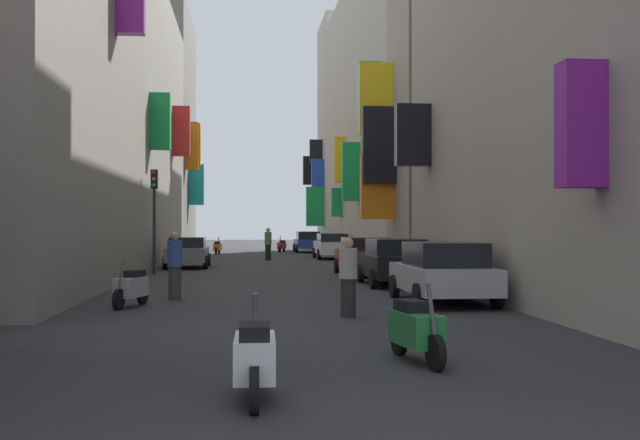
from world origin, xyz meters
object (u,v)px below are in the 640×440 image
Objects in this scene: parked_car_silver at (443,271)px; parked_car_red at (365,255)px; parked_car_blue at (308,241)px; parked_car_white at (332,245)px; pedestrian_near_right at (348,278)px; scooter_white at (255,358)px; parked_car_black at (395,261)px; scooter_orange at (218,247)px; traffic_light_near_corner at (154,203)px; scooter_green at (416,329)px; parked_car_grey at (188,251)px; pedestrian_near_left at (268,244)px; scooter_red at (282,246)px; scooter_silver at (131,287)px; pedestrian_crossing at (175,266)px.

parked_car_silver reaches higher than parked_car_red.
parked_car_blue is 10.78m from parked_car_white.
pedestrian_near_right is (-2.32, -38.53, 0.04)m from parked_car_blue.
pedestrian_near_right is (2.03, 7.39, 0.36)m from scooter_white.
parked_car_black is 28.17m from scooter_orange.
traffic_light_near_corner is (-8.01, -23.74, 2.03)m from parked_car_blue.
scooter_green is at bearing -87.60° from pedestrian_near_right.
parked_car_grey is 5.06m from traffic_light_near_corner.
scooter_orange is 20.98m from traffic_light_near_corner.
parked_car_blue is 1.05× the size of parked_car_black.
pedestrian_near_left is at bearing -156.31° from parked_car_white.
parked_car_blue is 2.28× the size of scooter_orange.
parked_car_red is 2.48× the size of scooter_red.
parked_car_black is at bearing 38.04° from scooter_silver.
scooter_silver is (-7.09, -36.11, -0.31)m from parked_car_blue.
parked_car_black is (0.27, -30.36, 0.00)m from parked_car_blue.
parked_car_blue is 12.79m from pedestrian_near_left.
parked_car_black is 2.26× the size of scooter_red.
scooter_green is at bearing -99.96° from parked_car_black.
scooter_silver is (-5.28, -36.77, -0.00)m from scooter_red.
parked_car_white is at bearing 23.69° from pedestrian_near_left.
parked_car_blue is 46.13m from scooter_white.
traffic_light_near_corner is at bearing 169.26° from parked_car_red.
parked_car_blue is 0.96× the size of parked_car_red.
scooter_silver is 0.98× the size of pedestrian_near_left.
parked_car_grey is at bearing 101.32° from scooter_green.
parked_car_grey is 19.87m from pedestrian_near_right.
scooter_red is at bearing 39.09° from scooter_orange.
pedestrian_near_right is (-2.82, -27.76, 0.05)m from parked_car_white.
pedestrian_near_right is 15.97m from traffic_light_near_corner.
scooter_white is at bearing -102.22° from parked_car_red.
scooter_orange is at bearing 92.54° from scooter_white.
scooter_green is at bearing -90.37° from scooter_red.
pedestrian_near_right is at bearing -68.99° from traffic_light_near_corner.
scooter_silver is (-2.74, 9.81, 0.00)m from scooter_white.
traffic_light_near_corner is at bearing 106.36° from scooter_green.
parked_car_blue reaches higher than scooter_green.
parked_car_silver is 33.62m from scooter_orange.
parked_car_blue is at bearing 69.91° from parked_car_grey.
pedestrian_near_left is at bearing 91.90° from pedestrian_near_right.
parked_car_grey is at bearing 113.91° from parked_car_silver.
scooter_orange is 0.45× the size of traffic_light_near_corner.
traffic_light_near_corner reaches higher than scooter_red.
scooter_red is at bearing 94.26° from parked_car_red.
scooter_orange is 1.05× the size of pedestrian_crossing.
parked_car_blue is at bearing 92.62° from parked_car_white.
parked_car_silver is at bearing -78.63° from scooter_orange.
parked_car_silver reaches higher than parked_car_grey.
pedestrian_crossing reaches higher than parked_car_silver.
scooter_green is 0.98× the size of scooter_orange.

